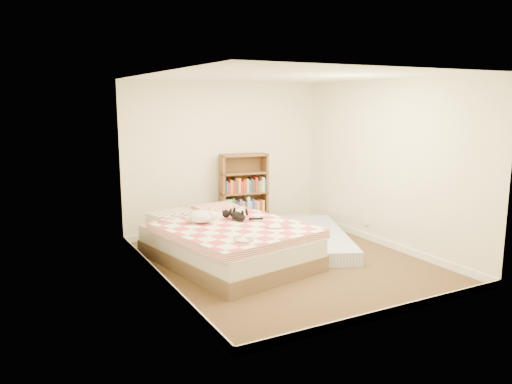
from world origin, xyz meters
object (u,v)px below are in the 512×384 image
bed (227,242)px  floor_mattress (311,238)px  bookshelf (243,202)px  white_dog (202,216)px  black_cat (237,216)px

bed → floor_mattress: bed is taller
floor_mattress → bookshelf: bearing=139.2°
bookshelf → white_dog: bearing=-128.0°
bookshelf → floor_mattress: 1.39m
bookshelf → black_cat: bookshelf is taller
bookshelf → black_cat: 1.43m
bed → floor_mattress: 1.51m
bed → floor_mattress: bearing=-5.8°
bed → black_cat: 0.40m
bed → bookshelf: bearing=44.4°
bookshelf → white_dog: bookshelf is taller
black_cat → white_dog: size_ratio=1.43×
bookshelf → white_dog: size_ratio=3.15×
floor_mattress → white_dog: size_ratio=5.33×
bed → black_cat: black_cat is taller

